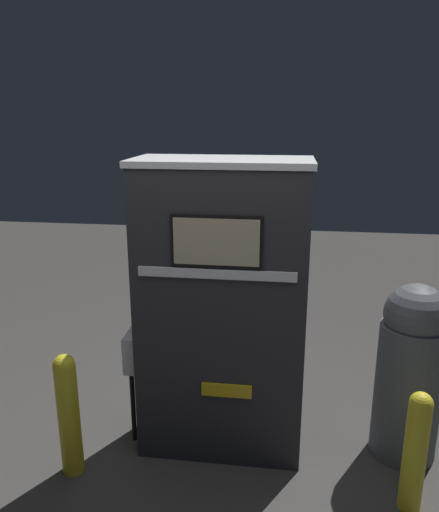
{
  "coord_description": "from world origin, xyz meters",
  "views": [
    {
      "loc": [
        0.4,
        -2.77,
        2.24
      ],
      "look_at": [
        0.0,
        0.13,
        1.4
      ],
      "focal_mm": 35.0,
      "sensor_mm": 36.0,
      "label": 1
    }
  ],
  "objects_px": {
    "safety_bollard": "(68,411)",
    "safety_bollard_far": "(415,449)",
    "trash_bin": "(410,370)",
    "gas_pump": "(222,310)"
  },
  "relations": [
    {
      "from": "gas_pump",
      "to": "safety_bollard_far",
      "type": "bearing_deg",
      "value": -22.02
    },
    {
      "from": "gas_pump",
      "to": "safety_bollard",
      "type": "bearing_deg",
      "value": -153.91
    },
    {
      "from": "trash_bin",
      "to": "safety_bollard_far",
      "type": "bearing_deg",
      "value": -96.82
    },
    {
      "from": "safety_bollard",
      "to": "safety_bollard_far",
      "type": "bearing_deg",
      "value": -0.83
    },
    {
      "from": "gas_pump",
      "to": "safety_bollard",
      "type": "xyz_separation_m",
      "value": [
        -0.91,
        -0.45,
        -0.55
      ]
    },
    {
      "from": "safety_bollard",
      "to": "safety_bollard_far",
      "type": "xyz_separation_m",
      "value": [
        2.09,
        -0.03,
        -0.04
      ]
    },
    {
      "from": "safety_bollard",
      "to": "trash_bin",
      "type": "relative_size",
      "value": 0.68
    },
    {
      "from": "gas_pump",
      "to": "safety_bollard",
      "type": "relative_size",
      "value": 2.39
    },
    {
      "from": "gas_pump",
      "to": "safety_bollard",
      "type": "distance_m",
      "value": 1.16
    },
    {
      "from": "safety_bollard",
      "to": "trash_bin",
      "type": "height_order",
      "value": "trash_bin"
    }
  ]
}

